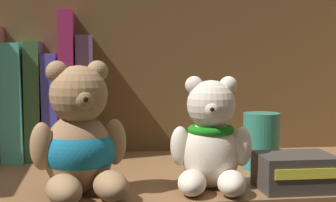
{
  "coord_description": "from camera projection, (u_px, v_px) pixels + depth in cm",
  "views": [
    {
      "loc": [
        -8.92,
        -70.14,
        17.43
      ],
      "look_at": [
        0.85,
        0.0,
        11.54
      ],
      "focal_mm": 57.03,
      "sensor_mm": 36.0,
      "label": 1
    }
  ],
  "objects": [
    {
      "name": "book_5",
      "position": [
        35.0,
        100.0,
        0.82
      ],
      "size": [
        2.22,
        9.96,
        17.71
      ],
      "primitive_type": "cube",
      "color": "#386337",
      "rests_on": "shelf_board"
    },
    {
      "name": "shelf_board",
      "position": [
        162.0,
        179.0,
        0.72
      ],
      "size": [
        74.85,
        31.32,
        2.0
      ],
      "primitive_type": "cube",
      "color": "brown",
      "rests_on": "ground"
    },
    {
      "name": "pillar_candle",
      "position": [
        261.0,
        141.0,
        0.73
      ],
      "size": [
        5.05,
        5.05,
        7.73
      ],
      "primitive_type": "cylinder",
      "color": "#2D7A66",
      "rests_on": "shelf_board"
    },
    {
      "name": "book_8",
      "position": [
        85.0,
        96.0,
        0.83
      ],
      "size": [
        2.5,
        10.29,
        18.59
      ],
      "primitive_type": "cube",
      "color": "slate",
      "rests_on": "shelf_board"
    },
    {
      "name": "book_6",
      "position": [
        52.0,
        105.0,
        0.82
      ],
      "size": [
        2.58,
        9.39,
        15.96
      ],
      "primitive_type": "cube",
      "rotation": [
        0.0,
        -0.02,
        0.0
      ],
      "color": "#484DB8",
      "rests_on": "shelf_board"
    },
    {
      "name": "shelf_back_panel",
      "position": [
        149.0,
        77.0,
        0.87
      ],
      "size": [
        77.25,
        1.2,
        28.26
      ],
      "primitive_type": "cube",
      "color": "brown",
      "rests_on": "ground"
    },
    {
      "name": "teddy_bear_larger",
      "position": [
        79.0,
        142.0,
        0.59
      ],
      "size": [
        11.44,
        12.07,
        15.01
      ],
      "color": "#93704C",
      "rests_on": "shelf_board"
    },
    {
      "name": "small_product_box",
      "position": [
        295.0,
        172.0,
        0.62
      ],
      "size": [
        8.65,
        7.1,
        4.1
      ],
      "color": "#38332D",
      "rests_on": "shelf_board"
    },
    {
      "name": "book_4",
      "position": [
        15.0,
        101.0,
        0.81
      ],
      "size": [
        3.44,
        12.01,
        17.46
      ],
      "primitive_type": "cube",
      "rotation": [
        0.0,
        -0.02,
        0.0
      ],
      "color": "#51C8BA",
      "rests_on": "shelf_board"
    },
    {
      "name": "teddy_bear_smaller",
      "position": [
        211.0,
        141.0,
        0.62
      ],
      "size": [
        9.78,
        10.18,
        13.18
      ],
      "color": "beige",
      "rests_on": "shelf_board"
    },
    {
      "name": "book_7",
      "position": [
        68.0,
        85.0,
        0.82
      ],
      "size": [
        2.21,
        11.74,
        22.11
      ],
      "primitive_type": "cube",
      "color": "#9A235C",
      "rests_on": "shelf_board"
    }
  ]
}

